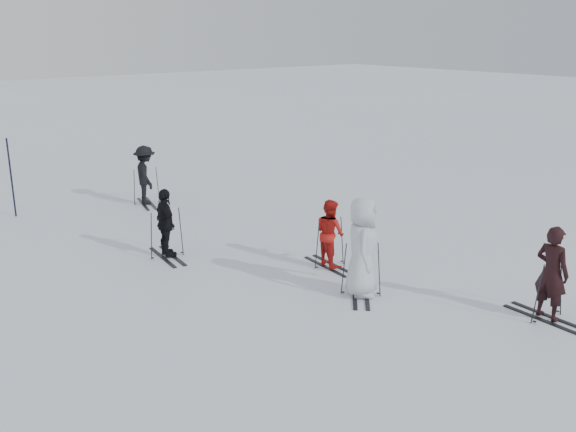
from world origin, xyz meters
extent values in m
plane|color=silver|center=(0.00, 0.00, 0.00)|extent=(120.00, 120.00, 0.00)
imported|color=black|center=(1.62, -4.56, 0.88)|extent=(0.45, 0.66, 1.76)
imported|color=#AF1913|center=(0.35, -0.05, 0.76)|extent=(0.64, 0.79, 1.52)
imported|color=silver|center=(-0.25, -1.63, 0.99)|extent=(1.13, 1.14, 1.99)
imported|color=black|center=(-2.19, 2.77, 0.80)|extent=(0.51, 0.98, 1.61)
imported|color=black|center=(-0.39, 7.34, 0.88)|extent=(0.93, 1.27, 1.76)
cylinder|color=black|center=(-3.90, 8.50, 1.12)|extent=(0.06, 0.06, 2.24)
camera|label=1|loc=(-8.84, -9.98, 5.14)|focal=40.00mm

